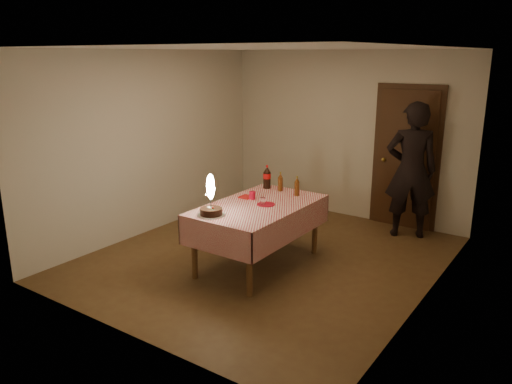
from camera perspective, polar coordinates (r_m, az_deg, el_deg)
ground at (r=6.48m, az=1.16°, el=-7.52°), size 4.00×4.50×0.01m
room_shell at (r=6.07m, az=1.91°, el=7.16°), size 4.04×4.54×2.62m
dining_table at (r=6.04m, az=0.27°, el=-2.36°), size 1.02×1.72×0.78m
birthday_cake at (r=5.59m, az=-5.17°, el=-1.38°), size 0.31×0.31×0.48m
red_plate at (r=6.00m, az=1.14°, el=-1.42°), size 0.22×0.22×0.01m
red_cup at (r=6.21m, az=-0.43°, el=-0.38°), size 0.08×0.08×0.10m
clear_cup at (r=5.98m, az=0.76°, el=-1.06°), size 0.07×0.07×0.09m
napkin_stack at (r=6.28m, az=-1.12°, el=-0.57°), size 0.15×0.15×0.02m
cola_bottle at (r=6.70m, az=1.26°, el=1.71°), size 0.10×0.10×0.32m
amber_bottle_left at (r=6.58m, az=2.80°, el=1.13°), size 0.06×0.06×0.25m
amber_bottle_right at (r=6.37m, az=4.70°, el=0.62°), size 0.06×0.06×0.25m
photographer at (r=7.31m, az=17.29°, el=2.39°), size 0.83×0.72×1.93m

